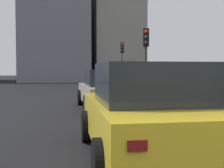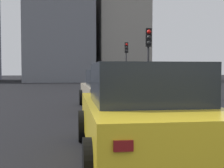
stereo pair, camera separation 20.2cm
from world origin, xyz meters
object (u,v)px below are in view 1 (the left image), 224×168
at_px(traffic_light_near_left, 122,55).
at_px(car_beige_lead, 108,90).
at_px(car_yellow_second, 149,113).
at_px(traffic_light_near_right, 146,48).

bearing_deg(traffic_light_near_left, car_beige_lead, -19.17).
relative_size(car_beige_lead, car_yellow_second, 1.11).
relative_size(car_yellow_second, traffic_light_near_left, 1.07).
xyz_separation_m(car_beige_lead, traffic_light_near_right, (3.42, -2.48, 1.83)).
distance_m(car_beige_lead, traffic_light_near_right, 4.60).
bearing_deg(traffic_light_near_right, car_yellow_second, -9.68).
relative_size(car_yellow_second, traffic_light_near_right, 1.16).
relative_size(traffic_light_near_left, traffic_light_near_right, 1.09).
bearing_deg(car_yellow_second, traffic_light_near_left, -9.60).
distance_m(car_yellow_second, traffic_light_near_right, 10.37).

